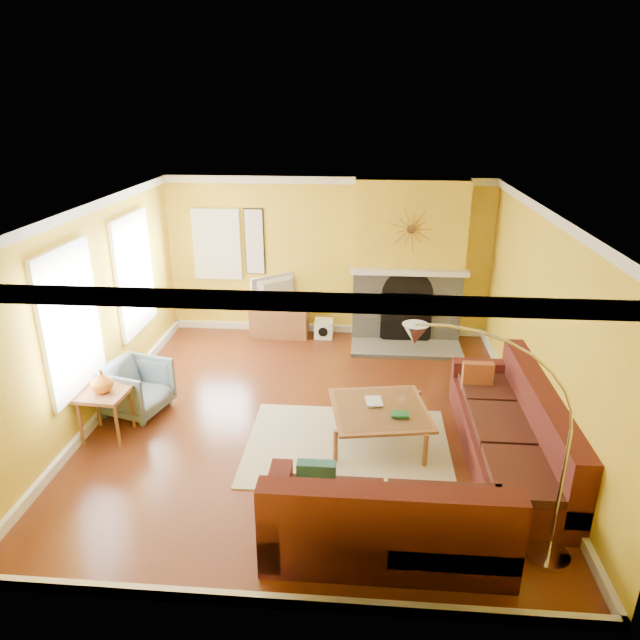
# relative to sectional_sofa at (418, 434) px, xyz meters

# --- Properties ---
(floor) EXTENTS (5.50, 6.00, 0.02)m
(floor) POSITION_rel_sectional_sofa_xyz_m (-1.27, 1.00, -0.46)
(floor) COLOR brown
(floor) RESTS_ON ground
(ceiling) EXTENTS (5.50, 6.00, 0.02)m
(ceiling) POSITION_rel_sectional_sofa_xyz_m (-1.27, 1.00, 2.26)
(ceiling) COLOR white
(ceiling) RESTS_ON ground
(wall_back) EXTENTS (5.50, 0.02, 2.70)m
(wall_back) POSITION_rel_sectional_sofa_xyz_m (-1.27, 4.01, 0.90)
(wall_back) COLOR yellow
(wall_back) RESTS_ON ground
(wall_front) EXTENTS (5.50, 0.02, 2.70)m
(wall_front) POSITION_rel_sectional_sofa_xyz_m (-1.27, -2.01, 0.90)
(wall_front) COLOR yellow
(wall_front) RESTS_ON ground
(wall_left) EXTENTS (0.02, 6.00, 2.70)m
(wall_left) POSITION_rel_sectional_sofa_xyz_m (-4.03, 1.00, 0.90)
(wall_left) COLOR yellow
(wall_left) RESTS_ON ground
(wall_right) EXTENTS (0.02, 6.00, 2.70)m
(wall_right) POSITION_rel_sectional_sofa_xyz_m (1.49, 1.00, 0.90)
(wall_right) COLOR yellow
(wall_right) RESTS_ON ground
(baseboard) EXTENTS (5.50, 6.00, 0.12)m
(baseboard) POSITION_rel_sectional_sofa_xyz_m (-1.27, 1.00, -0.39)
(baseboard) COLOR white
(baseboard) RESTS_ON floor
(crown_molding) EXTENTS (5.50, 6.00, 0.12)m
(crown_molding) POSITION_rel_sectional_sofa_xyz_m (-1.27, 1.00, 2.19)
(crown_molding) COLOR white
(crown_molding) RESTS_ON ceiling
(window_left_near) EXTENTS (0.06, 1.22, 1.72)m
(window_left_near) POSITION_rel_sectional_sofa_xyz_m (-3.99, 2.30, 1.05)
(window_left_near) COLOR white
(window_left_near) RESTS_ON wall_left
(window_left_far) EXTENTS (0.06, 1.22, 1.72)m
(window_left_far) POSITION_rel_sectional_sofa_xyz_m (-3.99, 0.40, 1.05)
(window_left_far) COLOR white
(window_left_far) RESTS_ON wall_left
(window_back) EXTENTS (0.82, 0.06, 1.22)m
(window_back) POSITION_rel_sectional_sofa_xyz_m (-3.17, 3.96, 1.10)
(window_back) COLOR white
(window_back) RESTS_ON wall_back
(wall_art) EXTENTS (0.34, 0.04, 1.14)m
(wall_art) POSITION_rel_sectional_sofa_xyz_m (-2.52, 3.97, 1.15)
(wall_art) COLOR white
(wall_art) RESTS_ON wall_back
(fireplace) EXTENTS (1.80, 0.40, 2.70)m
(fireplace) POSITION_rel_sectional_sofa_xyz_m (0.08, 3.80, 0.90)
(fireplace) COLOR gray
(fireplace) RESTS_ON floor
(mantel) EXTENTS (1.92, 0.22, 0.08)m
(mantel) POSITION_rel_sectional_sofa_xyz_m (0.08, 3.56, 0.80)
(mantel) COLOR white
(mantel) RESTS_ON fireplace
(hearth) EXTENTS (1.80, 0.70, 0.06)m
(hearth) POSITION_rel_sectional_sofa_xyz_m (0.08, 3.25, -0.42)
(hearth) COLOR gray
(hearth) RESTS_ON floor
(sunburst) EXTENTS (0.70, 0.04, 0.70)m
(sunburst) POSITION_rel_sectional_sofa_xyz_m (0.08, 3.57, 1.50)
(sunburst) COLOR olive
(sunburst) RESTS_ON fireplace
(rug) EXTENTS (2.40, 1.80, 0.02)m
(rug) POSITION_rel_sectional_sofa_xyz_m (-0.78, 0.37, -0.44)
(rug) COLOR beige
(rug) RESTS_ON floor
(sectional_sofa) EXTENTS (2.96, 3.40, 0.90)m
(sectional_sofa) POSITION_rel_sectional_sofa_xyz_m (0.00, 0.00, 0.00)
(sectional_sofa) COLOR #521D1A
(sectional_sofa) RESTS_ON floor
(coffee_table) EXTENTS (1.28, 1.28, 0.44)m
(coffee_table) POSITION_rel_sectional_sofa_xyz_m (-0.41, 0.55, -0.23)
(coffee_table) COLOR white
(coffee_table) RESTS_ON floor
(media_console) EXTENTS (0.99, 0.44, 0.54)m
(media_console) POSITION_rel_sectional_sofa_xyz_m (-2.09, 3.72, -0.18)
(media_console) COLOR #965E36
(media_console) RESTS_ON floor
(tv) EXTENTS (0.80, 0.68, 0.54)m
(tv) POSITION_rel_sectional_sofa_xyz_m (-2.09, 3.72, 0.36)
(tv) COLOR black
(tv) RESTS_ON media_console
(subwoofer) EXTENTS (0.31, 0.31, 0.31)m
(subwoofer) POSITION_rel_sectional_sofa_xyz_m (-1.32, 3.71, -0.30)
(subwoofer) COLOR white
(subwoofer) RESTS_ON floor
(armchair) EXTENTS (0.93, 0.91, 0.69)m
(armchair) POSITION_rel_sectional_sofa_xyz_m (-3.57, 0.98, -0.10)
(armchair) COLOR slate
(armchair) RESTS_ON floor
(side_table) EXTENTS (0.60, 0.60, 0.61)m
(side_table) POSITION_rel_sectional_sofa_xyz_m (-3.70, 0.37, -0.14)
(side_table) COLOR #965E36
(side_table) RESTS_ON floor
(vase) EXTENTS (0.30, 0.30, 0.28)m
(vase) POSITION_rel_sectional_sofa_xyz_m (-3.70, 0.37, 0.30)
(vase) COLOR orange
(vase) RESTS_ON side_table
(book) EXTENTS (0.23, 0.29, 0.03)m
(book) POSITION_rel_sectional_sofa_xyz_m (-0.57, 0.66, 0.00)
(book) COLOR white
(book) RESTS_ON coffee_table
(arc_lamp) EXTENTS (1.41, 0.36, 2.22)m
(arc_lamp) POSITION_rel_sectional_sofa_xyz_m (0.48, -1.26, 0.66)
(arc_lamp) COLOR silver
(arc_lamp) RESTS_ON floor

